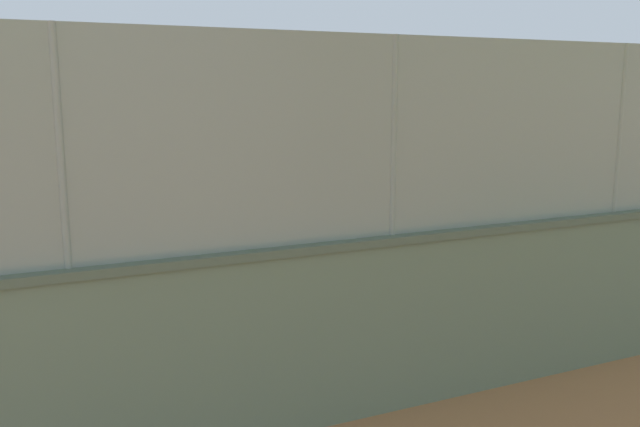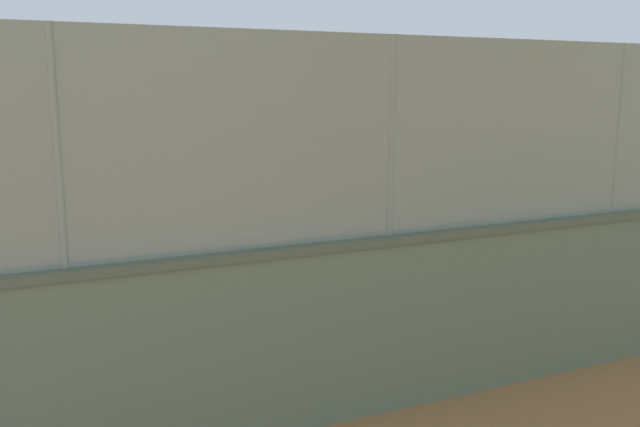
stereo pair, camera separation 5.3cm
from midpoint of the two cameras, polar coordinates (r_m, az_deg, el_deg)
name	(u,v)px [view 1 (the left image)]	position (r m, az deg, el deg)	size (l,w,h in m)	color
ground_plane	(248,209)	(19.40, -6.08, 0.39)	(260.00, 260.00, 0.00)	#A36B42
player_baseline_waiting	(326,213)	(13.18, 0.37, 0.05)	(0.76, 1.28, 1.66)	#B2B2B2
player_foreground_swinging	(184,181)	(18.53, -11.37, 2.66)	(1.05, 0.72, 1.57)	navy
player_crossing_court	(122,193)	(17.09, -16.25, 1.63)	(0.69, 1.22, 1.49)	navy
sports_ball	(312,218)	(11.53, -0.84, -0.35)	(0.23, 0.23, 0.23)	orange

